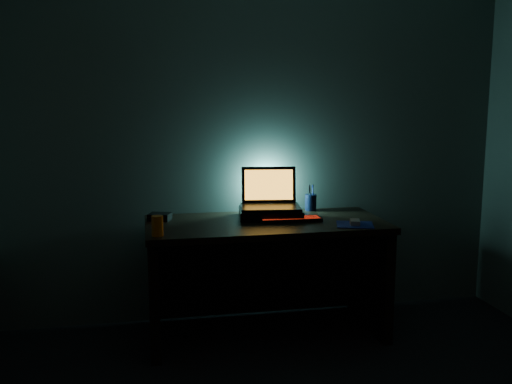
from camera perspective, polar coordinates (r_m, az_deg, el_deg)
room at (r=1.98m, az=10.96°, el=1.42°), size 3.50×4.00×2.50m
desk at (r=3.71m, az=0.82°, el=-6.67°), size 1.50×0.70×0.75m
riser at (r=3.70m, az=1.45°, el=-2.13°), size 0.44×0.35×0.06m
laptop at (r=3.73m, az=1.38°, el=-0.62°), size 0.41×0.33×0.26m
keyboard at (r=3.60m, az=3.47°, el=-2.75°), size 0.39×0.13×0.02m
mousepad at (r=3.54m, az=9.86°, el=-3.24°), size 0.27×0.26×0.00m
mouse at (r=3.54m, az=9.86°, el=-2.98°), size 0.08×0.11×0.03m
pen_cup at (r=3.95m, az=5.50°, el=-1.04°), size 0.10×0.10×0.11m
juice_glass at (r=3.26m, az=-9.83°, el=-3.36°), size 0.07×0.07×0.11m
router at (r=3.67m, az=-9.60°, el=-2.46°), size 0.16×0.14×0.04m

